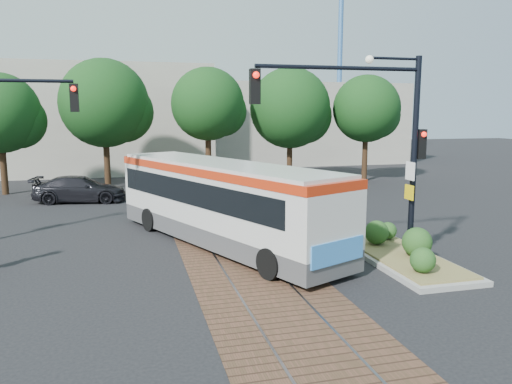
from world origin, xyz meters
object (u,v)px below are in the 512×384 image
traffic_island (403,251)px  signal_pole_main (378,126)px  city_bus (221,199)px  parked_car (80,189)px

traffic_island → signal_pole_main: bearing=174.6°
traffic_island → city_bus: bearing=146.4°
traffic_island → parked_car: 17.03m
city_bus → parked_car: city_bus is taller
parked_car → city_bus: bearing=-142.7°
city_bus → traffic_island: size_ratio=2.07×
traffic_island → parked_car: bearing=128.3°
city_bus → traffic_island: (5.08, -3.38, -1.28)m
city_bus → signal_pole_main: size_ratio=1.79×
city_bus → parked_car: 11.42m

